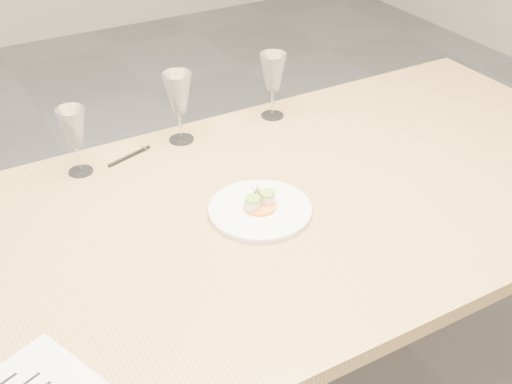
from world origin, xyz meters
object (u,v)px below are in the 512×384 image
wine_glass_2 (73,129)px  wine_glass_4 (273,73)px  dining_table (222,243)px  wine_glass_3 (178,94)px  ballpoint_pen (129,156)px  dinner_plate (260,209)px

wine_glass_2 → wine_glass_4: 0.62m
dining_table → wine_glass_3: 0.47m
ballpoint_pen → wine_glass_3: bearing=-11.1°
wine_glass_4 → dinner_plate: bearing=-124.0°
wine_glass_4 → wine_glass_2: bearing=-177.5°
dinner_plate → wine_glass_3: bearing=92.6°
dinner_plate → ballpoint_pen: bearing=114.6°
wine_glass_3 → dining_table: bearing=-100.9°
dining_table → wine_glass_4: 0.61m
dining_table → dinner_plate: 0.13m
dinner_plate → wine_glass_3: size_ratio=1.21×
ballpoint_pen → dinner_plate: bearing=-83.4°
wine_glass_4 → wine_glass_3: bearing=179.9°
dinner_plate → wine_glass_2: 0.53m
dining_table → wine_glass_3: (0.08, 0.41, 0.21)m
wine_glass_3 → ballpoint_pen: bearing=-173.1°
wine_glass_2 → wine_glass_3: 0.31m
ballpoint_pen → wine_glass_2: size_ratio=0.73×
dinner_plate → wine_glass_4: size_ratio=1.24×
dining_table → dinner_plate: size_ratio=9.46×
wine_glass_2 → wine_glass_3: bearing=5.2°
dining_table → wine_glass_2: size_ratio=12.68×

